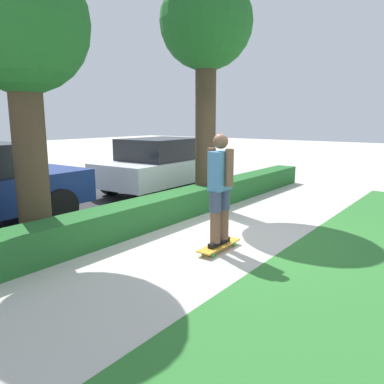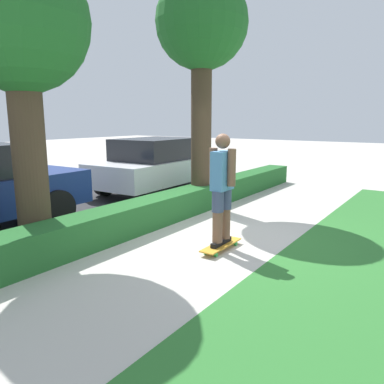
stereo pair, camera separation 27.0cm
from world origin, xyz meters
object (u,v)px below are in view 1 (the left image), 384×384
(skateboard, at_px, (219,246))
(tree_mid, at_px, (206,32))
(skater_person, at_px, (220,187))
(parked_car_middle, at_px, (164,164))
(tree_near, at_px, (20,34))

(skateboard, distance_m, tree_mid, 4.78)
(skateboard, distance_m, skater_person, 0.93)
(tree_mid, height_order, parked_car_middle, tree_mid)
(tree_mid, xyz_separation_m, parked_car_middle, (0.86, 2.02, -3.07))
(tree_near, bearing_deg, skater_person, -54.74)
(skater_person, distance_m, tree_near, 3.60)
(tree_near, bearing_deg, skateboard, -54.74)
(skater_person, distance_m, parked_car_middle, 5.01)
(tree_mid, distance_m, parked_car_middle, 3.78)
(skater_person, bearing_deg, skateboard, 165.96)
(parked_car_middle, bearing_deg, tree_mid, -115.18)
(skater_person, height_order, tree_mid, tree_mid)
(parked_car_middle, bearing_deg, skater_person, -130.96)
(skateboard, bearing_deg, tree_mid, 39.45)
(tree_near, height_order, parked_car_middle, tree_near)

